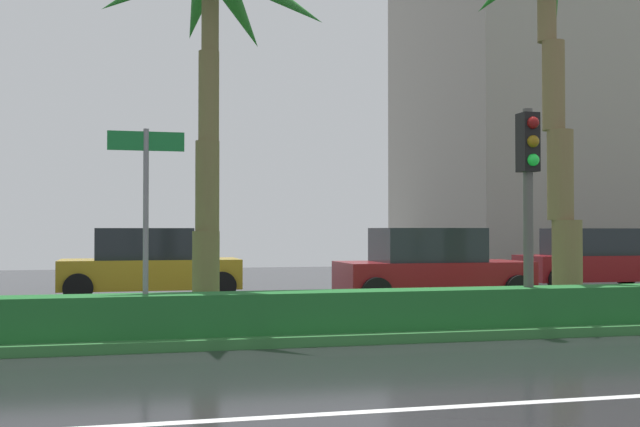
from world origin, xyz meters
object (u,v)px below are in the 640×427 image
object	(u,v)px
car_in_traffic_second	(431,267)
palm_tree_centre	(550,19)
car_in_traffic_leading	(148,265)
traffic_signal_median_right	(529,175)
car_in_traffic_third	(593,260)
street_name_sign	(146,202)
palm_tree_centre_left	(210,7)

from	to	relation	value
car_in_traffic_second	palm_tree_centre	bearing A→B (deg)	-69.73
car_in_traffic_leading	palm_tree_centre	bearing A→B (deg)	-40.23
traffic_signal_median_right	car_in_traffic_second	bearing A→B (deg)	85.70
car_in_traffic_third	palm_tree_centre	bearing A→B (deg)	-128.34
street_name_sign	car_in_traffic_third	size ratio (longest dim) A/B	0.70
car_in_traffic_second	car_in_traffic_third	bearing A→B (deg)	27.46
traffic_signal_median_right	street_name_sign	bearing A→B (deg)	178.71
palm_tree_centre_left	car_in_traffic_third	world-z (taller)	palm_tree_centre_left
palm_tree_centre_left	car_in_traffic_second	distance (m)	7.90
traffic_signal_median_right	car_in_traffic_leading	bearing A→B (deg)	125.21
palm_tree_centre	street_name_sign	xyz separation A→B (m)	(-7.64, -1.85, -3.66)
palm_tree_centre	car_in_traffic_leading	bearing A→B (deg)	139.77
car_in_traffic_second	car_in_traffic_third	xyz separation A→B (m)	(6.26, 3.25, 0.00)
street_name_sign	car_in_traffic_third	xyz separation A→B (m)	(12.72, 8.28, -1.25)
street_name_sign	traffic_signal_median_right	bearing A→B (deg)	-1.29
traffic_signal_median_right	car_in_traffic_second	distance (m)	5.46
traffic_signal_median_right	street_name_sign	distance (m)	6.09
palm_tree_centre_left	car_in_traffic_third	xyz separation A→B (m)	(11.64, 6.78, -4.60)
street_name_sign	car_in_traffic_third	distance (m)	15.23
traffic_signal_median_right	car_in_traffic_third	distance (m)	10.87
palm_tree_centre_left	car_in_traffic_third	size ratio (longest dim) A/B	1.53
street_name_sign	car_in_traffic_second	distance (m)	8.28
street_name_sign	car_in_traffic_second	size ratio (longest dim) A/B	0.70
palm_tree_centre_left	traffic_signal_median_right	distance (m)	5.98
palm_tree_centre	car_in_traffic_second	bearing A→B (deg)	110.27
street_name_sign	car_in_traffic_third	bearing A→B (deg)	33.06
palm_tree_centre	street_name_sign	bearing A→B (deg)	-166.38
car_in_traffic_second	car_in_traffic_third	size ratio (longest dim) A/B	1.00
palm_tree_centre	car_in_traffic_leading	world-z (taller)	palm_tree_centre
car_in_traffic_third	street_name_sign	bearing A→B (deg)	-146.94
street_name_sign	palm_tree_centre	bearing A→B (deg)	13.62
car_in_traffic_leading	street_name_sign	bearing A→B (deg)	-91.98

